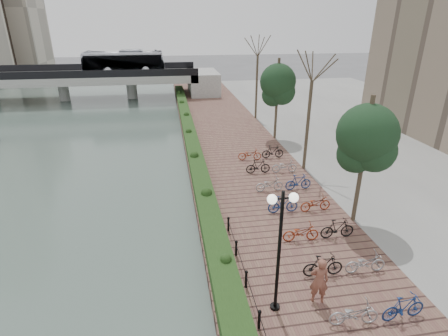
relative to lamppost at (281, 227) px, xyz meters
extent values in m
cube|color=#42534D|center=(-17.20, 21.20, -3.90)|extent=(30.00, 130.00, 0.02)
cube|color=brown|center=(1.80, 13.70, -3.66)|extent=(8.00, 75.00, 0.50)
cube|color=gray|center=(17.80, 13.70, -3.66)|extent=(24.00, 75.00, 0.50)
cube|color=#1A3212|center=(-1.60, 16.20, -3.11)|extent=(1.10, 56.00, 0.60)
cylinder|color=black|center=(-0.80, -0.80, -3.06)|extent=(0.10, 0.10, 0.70)
cylinder|color=black|center=(-0.80, 1.20, -3.06)|extent=(0.10, 0.10, 0.70)
cylinder|color=black|center=(-0.80, 3.20, -3.06)|extent=(0.10, 0.10, 0.70)
cylinder|color=black|center=(-0.80, 5.20, -3.06)|extent=(0.10, 0.10, 0.70)
cylinder|color=black|center=(0.00, 0.00, -1.05)|extent=(0.12, 0.12, 4.71)
cylinder|color=black|center=(0.00, 0.00, 1.05)|extent=(0.70, 0.06, 0.06)
sphere|color=white|center=(-0.35, 0.00, 1.05)|extent=(0.32, 0.32, 0.32)
sphere|color=white|center=(0.35, 0.00, 1.05)|extent=(0.32, 0.32, 0.32)
imported|color=brown|center=(1.63, 0.08, -2.47)|extent=(0.77, 0.60, 1.87)
imported|color=#999A9E|center=(2.40, -1.28, -2.96)|extent=(0.60, 1.71, 0.90)
imported|color=black|center=(2.40, 1.32, -2.91)|extent=(0.47, 1.66, 1.00)
imported|color=maroon|center=(2.40, 3.92, -2.96)|extent=(0.60, 1.72, 0.90)
imported|color=navy|center=(2.40, 6.52, -2.91)|extent=(0.47, 1.66, 1.00)
imported|color=#999A9E|center=(2.40, 9.12, -2.96)|extent=(0.60, 1.71, 0.90)
imported|color=black|center=(2.40, 11.72, -2.91)|extent=(0.47, 1.66, 1.00)
imported|color=maroon|center=(2.40, 14.32, -2.96)|extent=(0.60, 1.72, 0.90)
imported|color=navy|center=(4.20, -1.28, -2.91)|extent=(0.47, 1.66, 1.00)
imported|color=#999A9E|center=(4.20, 1.32, -2.96)|extent=(0.60, 1.71, 0.90)
imported|color=black|center=(4.20, 3.92, -2.91)|extent=(0.47, 1.66, 1.00)
imported|color=maroon|center=(4.20, 6.52, -2.96)|extent=(0.60, 1.71, 0.90)
imported|color=navy|center=(4.20, 9.12, -2.91)|extent=(0.47, 1.66, 1.00)
imported|color=#999A9E|center=(4.20, 11.72, -2.96)|extent=(0.60, 1.71, 0.90)
imported|color=black|center=(4.20, 14.32, -2.91)|extent=(0.47, 1.66, 1.00)
cube|color=gray|center=(-17.20, 41.20, -0.91)|extent=(36.00, 8.00, 1.00)
cube|color=black|center=(-17.20, 37.30, 0.04)|extent=(36.00, 0.15, 0.90)
cube|color=black|center=(-17.20, 45.10, 0.04)|extent=(36.00, 0.15, 0.90)
cylinder|color=gray|center=(-17.20, 41.20, -2.66)|extent=(1.40, 1.40, 2.50)
cylinder|color=gray|center=(-8.20, 41.20, -2.66)|extent=(1.40, 1.40, 2.50)
imported|color=white|center=(-8.85, 41.20, 1.09)|extent=(2.52, 10.77, 3.00)
cube|color=#BFB29F|center=(-35.20, 76.20, 8.59)|extent=(12.00, 12.00, 24.00)
camera|label=1|loc=(-3.36, -9.24, 6.16)|focal=28.00mm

